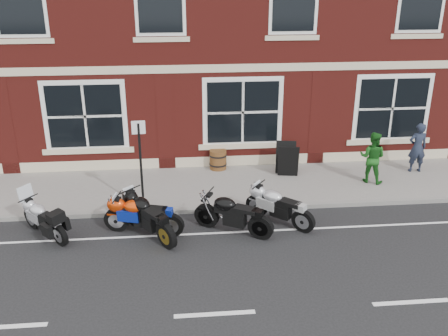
{
  "coord_description": "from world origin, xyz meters",
  "views": [
    {
      "loc": [
        -0.57,
        -10.97,
        6.32
      ],
      "look_at": [
        0.62,
        1.6,
        1.22
      ],
      "focal_mm": 40.0,
      "sensor_mm": 36.0,
      "label": 1
    }
  ],
  "objects_px": {
    "moto_naked_black": "(232,212)",
    "barrel_planter": "(218,159)",
    "pedestrian_left": "(417,147)",
    "pedestrian_right": "(372,157)",
    "parking_sign": "(141,159)",
    "moto_sport_silver": "(279,205)",
    "a_board_sign": "(287,159)",
    "moto_sport_red": "(142,214)",
    "moto_sport_black": "(148,214)",
    "moto_touring_silver": "(44,217)"
  },
  "relations": [
    {
      "from": "pedestrian_right",
      "to": "barrel_planter",
      "type": "xyz_separation_m",
      "value": [
        -4.61,
        1.51,
        -0.48
      ]
    },
    {
      "from": "pedestrian_left",
      "to": "barrel_planter",
      "type": "xyz_separation_m",
      "value": [
        -6.37,
        0.82,
        -0.49
      ]
    },
    {
      "from": "moto_sport_red",
      "to": "pedestrian_right",
      "type": "height_order",
      "value": "pedestrian_right"
    },
    {
      "from": "moto_sport_red",
      "to": "moto_naked_black",
      "type": "bearing_deg",
      "value": -78.64
    },
    {
      "from": "moto_sport_black",
      "to": "moto_sport_silver",
      "type": "xyz_separation_m",
      "value": [
        3.38,
        0.32,
        -0.04
      ]
    },
    {
      "from": "moto_naked_black",
      "to": "parking_sign",
      "type": "xyz_separation_m",
      "value": [
        -2.31,
        1.32,
        1.02
      ]
    },
    {
      "from": "moto_naked_black",
      "to": "parking_sign",
      "type": "relative_size",
      "value": 0.77
    },
    {
      "from": "moto_sport_black",
      "to": "moto_sport_red",
      "type": "bearing_deg",
      "value": 107.64
    },
    {
      "from": "moto_naked_black",
      "to": "a_board_sign",
      "type": "relative_size",
      "value": 1.82
    },
    {
      "from": "pedestrian_right",
      "to": "barrel_planter",
      "type": "distance_m",
      "value": 4.88
    },
    {
      "from": "pedestrian_right",
      "to": "barrel_planter",
      "type": "relative_size",
      "value": 2.49
    },
    {
      "from": "moto_sport_black",
      "to": "parking_sign",
      "type": "xyz_separation_m",
      "value": [
        -0.2,
        1.27,
        1.0
      ]
    },
    {
      "from": "moto_sport_silver",
      "to": "pedestrian_left",
      "type": "height_order",
      "value": "pedestrian_left"
    },
    {
      "from": "moto_sport_black",
      "to": "a_board_sign",
      "type": "xyz_separation_m",
      "value": [
        4.23,
        3.28,
        0.07
      ]
    },
    {
      "from": "pedestrian_left",
      "to": "parking_sign",
      "type": "relative_size",
      "value": 0.65
    },
    {
      "from": "pedestrian_right",
      "to": "moto_naked_black",
      "type": "bearing_deg",
      "value": 61.6
    },
    {
      "from": "pedestrian_left",
      "to": "pedestrian_right",
      "type": "distance_m",
      "value": 1.89
    },
    {
      "from": "pedestrian_left",
      "to": "a_board_sign",
      "type": "height_order",
      "value": "pedestrian_left"
    },
    {
      "from": "barrel_planter",
      "to": "parking_sign",
      "type": "relative_size",
      "value": 0.26
    },
    {
      "from": "moto_sport_silver",
      "to": "pedestrian_right",
      "type": "xyz_separation_m",
      "value": [
        3.32,
        2.19,
        0.39
      ]
    },
    {
      "from": "moto_touring_silver",
      "to": "parking_sign",
      "type": "xyz_separation_m",
      "value": [
        2.39,
        1.05,
        1.07
      ]
    },
    {
      "from": "parking_sign",
      "to": "moto_touring_silver",
      "type": "bearing_deg",
      "value": -160.72
    },
    {
      "from": "moto_sport_red",
      "to": "barrel_planter",
      "type": "height_order",
      "value": "moto_sport_red"
    },
    {
      "from": "moto_naked_black",
      "to": "pedestrian_right",
      "type": "height_order",
      "value": "pedestrian_right"
    },
    {
      "from": "moto_sport_silver",
      "to": "a_board_sign",
      "type": "distance_m",
      "value": 3.08
    },
    {
      "from": "moto_touring_silver",
      "to": "parking_sign",
      "type": "distance_m",
      "value": 2.82
    },
    {
      "from": "a_board_sign",
      "to": "barrel_planter",
      "type": "height_order",
      "value": "a_board_sign"
    },
    {
      "from": "moto_sport_black",
      "to": "pedestrian_right",
      "type": "height_order",
      "value": "pedestrian_right"
    },
    {
      "from": "pedestrian_left",
      "to": "barrel_planter",
      "type": "bearing_deg",
      "value": -6.05
    },
    {
      "from": "moto_sport_red",
      "to": "moto_naked_black",
      "type": "height_order",
      "value": "moto_naked_black"
    },
    {
      "from": "moto_sport_red",
      "to": "parking_sign",
      "type": "bearing_deg",
      "value": 17.67
    },
    {
      "from": "moto_touring_silver",
      "to": "moto_naked_black",
      "type": "bearing_deg",
      "value": -46.29
    },
    {
      "from": "moto_sport_red",
      "to": "parking_sign",
      "type": "relative_size",
      "value": 0.81
    },
    {
      "from": "pedestrian_left",
      "to": "moto_naked_black",
      "type": "bearing_deg",
      "value": 28.37
    },
    {
      "from": "moto_sport_red",
      "to": "barrel_planter",
      "type": "distance_m",
      "value": 4.51
    },
    {
      "from": "moto_sport_red",
      "to": "moto_sport_silver",
      "type": "height_order",
      "value": "moto_sport_red"
    },
    {
      "from": "moto_naked_black",
      "to": "parking_sign",
      "type": "height_order",
      "value": "parking_sign"
    },
    {
      "from": "pedestrian_right",
      "to": "parking_sign",
      "type": "distance_m",
      "value": 7.05
    },
    {
      "from": "pedestrian_left",
      "to": "pedestrian_right",
      "type": "bearing_deg",
      "value": 22.77
    },
    {
      "from": "moto_sport_red",
      "to": "barrel_planter",
      "type": "bearing_deg",
      "value": -14.37
    },
    {
      "from": "moto_sport_black",
      "to": "a_board_sign",
      "type": "bearing_deg",
      "value": 1.87
    },
    {
      "from": "moto_sport_black",
      "to": "parking_sign",
      "type": "bearing_deg",
      "value": 63.16
    },
    {
      "from": "moto_naked_black",
      "to": "a_board_sign",
      "type": "xyz_separation_m",
      "value": [
        2.12,
        3.33,
        0.09
      ]
    },
    {
      "from": "moto_sport_black",
      "to": "parking_sign",
      "type": "relative_size",
      "value": 0.75
    },
    {
      "from": "moto_touring_silver",
      "to": "moto_sport_red",
      "type": "height_order",
      "value": "moto_touring_silver"
    },
    {
      "from": "moto_sport_silver",
      "to": "barrel_planter",
      "type": "xyz_separation_m",
      "value": [
        -1.3,
        3.7,
        -0.09
      ]
    },
    {
      "from": "moto_naked_black",
      "to": "barrel_planter",
      "type": "height_order",
      "value": "moto_naked_black"
    },
    {
      "from": "moto_sport_silver",
      "to": "pedestrian_right",
      "type": "distance_m",
      "value": 3.99
    },
    {
      "from": "a_board_sign",
      "to": "moto_touring_silver",
      "type": "bearing_deg",
      "value": -146.46
    },
    {
      "from": "pedestrian_left",
      "to": "pedestrian_right",
      "type": "height_order",
      "value": "pedestrian_left"
    }
  ]
}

